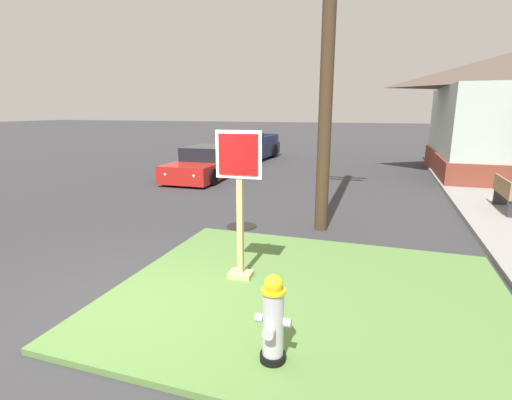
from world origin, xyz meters
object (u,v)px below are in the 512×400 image
manhole_cover (242,226)px  pickup_truck_navy (249,149)px  parked_sedan_red (207,164)px  fire_hydrant (273,321)px  street_bench (507,193)px  stop_sign (240,209)px

manhole_cover → pickup_truck_navy: size_ratio=0.14×
parked_sedan_red → fire_hydrant: bearing=-61.3°
pickup_truck_navy → street_bench: pickup_truck_navy is taller
manhole_cover → parked_sedan_red: (-3.63, 5.78, 0.53)m
pickup_truck_navy → street_bench: 13.01m
fire_hydrant → stop_sign: stop_sign is taller
fire_hydrant → street_bench: bearing=62.3°
manhole_cover → parked_sedan_red: 6.85m
stop_sign → pickup_truck_navy: 15.06m
manhole_cover → parked_sedan_red: bearing=122.1°
parked_sedan_red → street_bench: size_ratio=2.87×
fire_hydrant → pickup_truck_navy: bearing=110.2°
stop_sign → street_bench: stop_sign is taller
manhole_cover → pickup_truck_navy: (-3.85, 11.46, 0.61)m
fire_hydrant → manhole_cover: bearing=114.1°
street_bench → manhole_cover: bearing=-153.1°
parked_sedan_red → pickup_truck_navy: size_ratio=0.88×
parked_sedan_red → manhole_cover: bearing=-57.9°
manhole_cover → street_bench: street_bench is taller
fire_hydrant → pickup_truck_navy: size_ratio=0.19×
manhole_cover → stop_sign: bearing=-69.9°
street_bench → fire_hydrant: bearing=-117.7°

